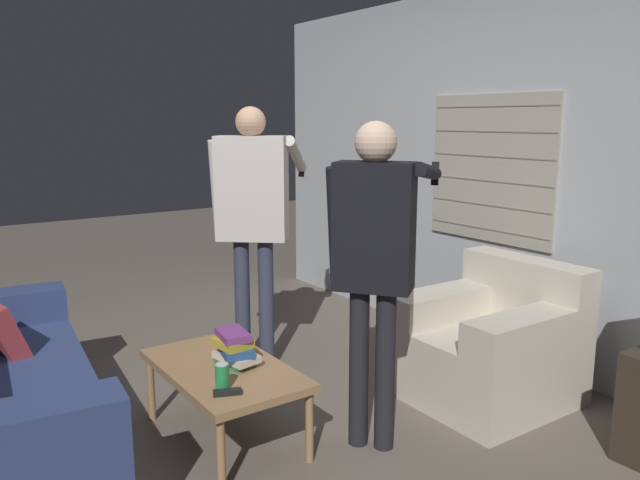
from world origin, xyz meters
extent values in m
plane|color=#665B51|center=(0.00, 0.00, 0.00)|extent=(16.00, 16.00, 0.00)
cube|color=#ADB2B7|center=(0.00, 2.03, 1.27)|extent=(5.20, 0.06, 2.55)
cube|color=#A8A393|center=(-0.11, 1.99, 1.31)|extent=(1.05, 0.02, 1.01)
cube|color=gray|center=(-0.11, 1.98, 0.89)|extent=(1.03, 0.00, 0.01)
cube|color=gray|center=(-0.11, 1.98, 1.06)|extent=(1.03, 0.00, 0.01)
cube|color=gray|center=(-0.11, 1.98, 1.23)|extent=(1.03, 0.00, 0.01)
cube|color=gray|center=(-0.11, 1.98, 1.40)|extent=(1.03, 0.00, 0.01)
cube|color=gray|center=(-0.11, 1.98, 1.56)|extent=(1.03, 0.00, 0.01)
cube|color=gray|center=(-0.11, 1.98, 1.73)|extent=(1.03, 0.00, 0.01)
cube|color=navy|center=(-0.44, -1.10, 0.22)|extent=(2.05, 1.04, 0.44)
cube|color=navy|center=(0.42, -1.19, 0.53)|extent=(0.33, 0.86, 0.20)
cube|color=#9E3338|center=(-0.78, -1.03, 0.54)|extent=(0.40, 0.28, 0.37)
cube|color=beige|center=(0.44, 1.37, 0.21)|extent=(0.87, 0.89, 0.42)
cube|color=beige|center=(0.44, 1.71, 0.62)|extent=(0.86, 0.21, 0.39)
cube|color=beige|center=(0.74, 1.37, 0.51)|extent=(0.25, 0.89, 0.19)
cube|color=beige|center=(0.13, 1.38, 0.51)|extent=(0.25, 0.89, 0.19)
cube|color=#9E754C|center=(-0.01, -0.12, 0.38)|extent=(0.94, 0.55, 0.04)
cylinder|color=#9E754C|center=(-0.44, 0.11, 0.18)|extent=(0.04, 0.04, 0.36)
cylinder|color=#9E754C|center=(0.43, 0.11, 0.18)|extent=(0.04, 0.04, 0.36)
cylinder|color=#9E754C|center=(-0.44, -0.36, 0.18)|extent=(0.04, 0.04, 0.36)
cylinder|color=#9E754C|center=(0.43, -0.36, 0.18)|extent=(0.04, 0.04, 0.36)
cylinder|color=#33384C|center=(-0.80, 0.41, 0.44)|extent=(0.10, 0.10, 0.88)
cylinder|color=#33384C|center=(-0.69, 0.53, 0.44)|extent=(0.10, 0.10, 0.88)
cube|color=beige|center=(-0.74, 0.47, 1.21)|extent=(0.44, 0.47, 0.66)
sphere|color=tan|center=(-0.74, 0.47, 1.63)|extent=(0.19, 0.19, 0.19)
cylinder|color=beige|center=(-0.94, 0.32, 1.20)|extent=(0.17, 0.16, 0.63)
cylinder|color=beige|center=(-0.81, 0.85, 1.41)|extent=(0.51, 0.46, 0.28)
cube|color=black|center=(-1.03, 1.04, 1.30)|extent=(0.08, 0.07, 0.13)
cylinder|color=black|center=(0.42, 0.42, 0.41)|extent=(0.10, 0.10, 0.83)
cylinder|color=black|center=(0.53, 0.50, 0.41)|extent=(0.10, 0.10, 0.83)
cube|color=black|center=(0.48, 0.46, 1.14)|extent=(0.42, 0.39, 0.62)
sphere|color=beige|center=(0.48, 0.46, 1.54)|extent=(0.20, 0.20, 0.20)
cylinder|color=black|center=(0.28, 0.37, 1.13)|extent=(0.15, 0.17, 0.59)
cylinder|color=black|center=(0.46, 0.82, 1.38)|extent=(0.42, 0.51, 0.14)
cube|color=black|center=(0.29, 1.05, 1.35)|extent=(0.06, 0.06, 0.13)
cube|color=#33754C|center=(0.01, -0.07, 0.42)|extent=(0.21, 0.15, 0.03)
cube|color=beige|center=(0.02, -0.06, 0.45)|extent=(0.25, 0.18, 0.04)
cube|color=#284C89|center=(0.03, -0.07, 0.49)|extent=(0.23, 0.19, 0.04)
cube|color=gold|center=(0.02, -0.08, 0.53)|extent=(0.20, 0.17, 0.04)
cube|color=#75387F|center=(0.01, -0.07, 0.57)|extent=(0.23, 0.16, 0.04)
cylinder|color=#238E47|center=(0.24, -0.25, 0.47)|extent=(0.07, 0.07, 0.12)
cylinder|color=silver|center=(0.24, -0.25, 0.53)|extent=(0.06, 0.06, 0.00)
cube|color=black|center=(0.31, -0.26, 0.42)|extent=(0.09, 0.14, 0.02)
camera|label=1|loc=(2.74, -1.45, 1.65)|focal=35.00mm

